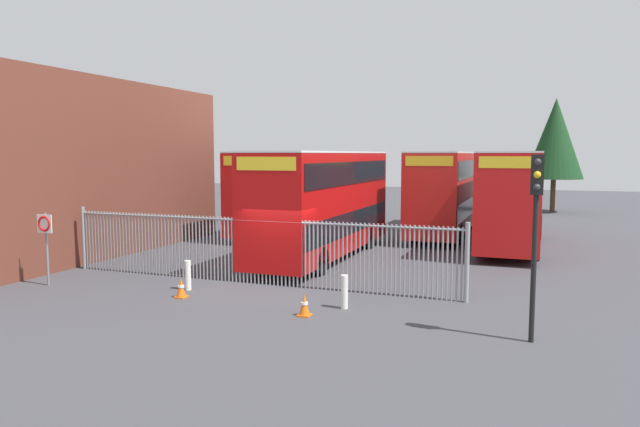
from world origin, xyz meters
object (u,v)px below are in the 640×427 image
(traffic_light_kerbside, at_px, (536,213))
(bollard_center_front, at_px, (344,292))
(double_decker_bus_behind_fence_right, at_px, (513,195))
(traffic_cone_mid_forecourt, at_px, (304,305))
(double_decker_bus_behind_fence_left, at_px, (291,189))
(double_decker_bus_far_back, at_px, (446,189))
(bollard_near_left, at_px, (188,275))
(traffic_cone_by_gate, at_px, (181,288))
(speed_limit_sign_post, at_px, (45,232))
(double_decker_bus_near_gate, at_px, (324,200))

(traffic_light_kerbside, bearing_deg, bollard_center_front, 165.90)
(double_decker_bus_behind_fence_right, relative_size, traffic_cone_mid_forecourt, 18.32)
(double_decker_bus_behind_fence_left, relative_size, double_decker_bus_far_back, 1.00)
(double_decker_bus_behind_fence_left, bearing_deg, bollard_near_left, -80.10)
(traffic_cone_by_gate, height_order, traffic_cone_mid_forecourt, same)
(double_decker_bus_behind_fence_left, distance_m, bollard_near_left, 14.02)
(traffic_cone_by_gate, height_order, speed_limit_sign_post, speed_limit_sign_post)
(speed_limit_sign_post, bearing_deg, traffic_cone_mid_forecourt, -2.10)
(bollard_center_front, relative_size, traffic_cone_by_gate, 1.61)
(double_decker_bus_behind_fence_left, relative_size, traffic_cone_mid_forecourt, 18.32)
(traffic_cone_by_gate, bearing_deg, double_decker_bus_behind_fence_left, 100.64)
(double_decker_bus_behind_fence_left, xyz_separation_m, traffic_cone_by_gate, (2.74, -14.59, -2.13))
(double_decker_bus_far_back, xyz_separation_m, traffic_light_kerbside, (4.58, -17.52, 0.56))
(traffic_cone_by_gate, bearing_deg, double_decker_bus_far_back, 72.37)
(double_decker_bus_near_gate, height_order, speed_limit_sign_post, double_decker_bus_near_gate)
(traffic_cone_mid_forecourt, bearing_deg, bollard_near_left, 162.64)
(double_decker_bus_near_gate, relative_size, bollard_near_left, 11.38)
(traffic_cone_by_gate, distance_m, speed_limit_sign_post, 5.26)
(double_decker_bus_far_back, bearing_deg, traffic_light_kerbside, -75.36)
(speed_limit_sign_post, bearing_deg, bollard_center_front, 4.20)
(bollard_near_left, relative_size, speed_limit_sign_post, 0.40)
(double_decker_bus_far_back, relative_size, traffic_cone_by_gate, 18.32)
(double_decker_bus_far_back, distance_m, speed_limit_sign_post, 19.95)
(bollard_near_left, bearing_deg, double_decker_bus_behind_fence_left, 99.90)
(bollard_center_front, xyz_separation_m, traffic_cone_mid_forecourt, (-0.77, -1.08, -0.19))
(traffic_light_kerbside, bearing_deg, traffic_cone_by_gate, 176.04)
(traffic_light_kerbside, bearing_deg, double_decker_bus_behind_fence_right, 94.22)
(double_decker_bus_behind_fence_left, height_order, traffic_cone_mid_forecourt, double_decker_bus_behind_fence_left)
(double_decker_bus_far_back, height_order, bollard_near_left, double_decker_bus_far_back)
(double_decker_bus_behind_fence_right, bearing_deg, double_decker_bus_behind_fence_left, 175.77)
(traffic_cone_mid_forecourt, distance_m, traffic_light_kerbside, 6.31)
(double_decker_bus_far_back, distance_m, bollard_near_left, 17.03)
(traffic_cone_mid_forecourt, bearing_deg, double_decker_bus_near_gate, 106.99)
(double_decker_bus_behind_fence_left, xyz_separation_m, speed_limit_sign_post, (-2.30, -14.77, -0.65))
(double_decker_bus_near_gate, xyz_separation_m, traffic_cone_mid_forecourt, (2.55, -8.36, -2.13))
(double_decker_bus_far_back, height_order, bollard_center_front, double_decker_bus_far_back)
(speed_limit_sign_post, bearing_deg, double_decker_bus_near_gate, 50.04)
(double_decker_bus_behind_fence_left, bearing_deg, bollard_center_front, -61.13)
(double_decker_bus_behind_fence_left, height_order, bollard_near_left, double_decker_bus_behind_fence_left)
(speed_limit_sign_post, bearing_deg, traffic_cone_by_gate, 2.13)
(bollard_center_front, xyz_separation_m, speed_limit_sign_post, (-10.04, -0.74, 1.30))
(double_decker_bus_behind_fence_left, distance_m, traffic_cone_mid_forecourt, 16.78)
(double_decker_bus_near_gate, distance_m, traffic_cone_by_gate, 8.29)
(double_decker_bus_far_back, xyz_separation_m, bollard_center_front, (-0.35, -16.28, -1.95))
(traffic_cone_mid_forecourt, bearing_deg, traffic_cone_by_gate, 172.89)
(double_decker_bus_far_back, relative_size, bollard_center_front, 11.38)
(double_decker_bus_behind_fence_right, height_order, traffic_cone_mid_forecourt, double_decker_bus_behind_fence_right)
(bollard_near_left, xyz_separation_m, bollard_center_front, (5.35, -0.36, 0.00))
(double_decker_bus_near_gate, relative_size, traffic_cone_by_gate, 18.32)
(double_decker_bus_near_gate, height_order, bollard_center_front, double_decker_bus_near_gate)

